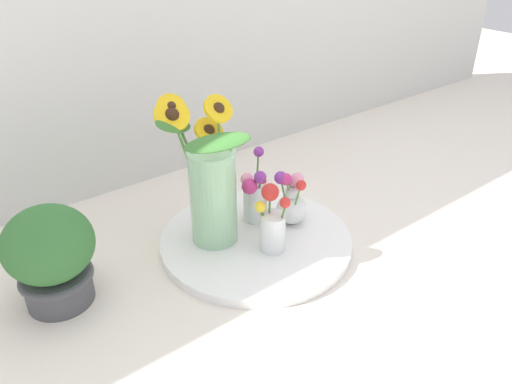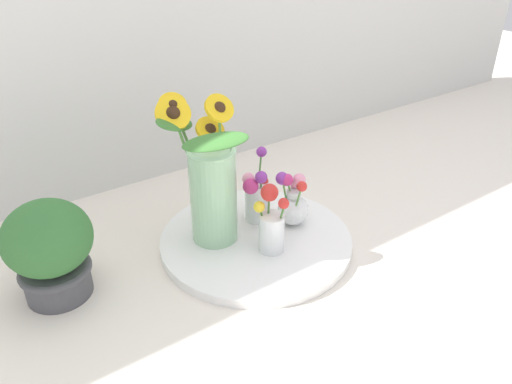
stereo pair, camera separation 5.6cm
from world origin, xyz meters
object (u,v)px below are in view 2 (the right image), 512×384
Objects in this scene: vase_small_center at (271,224)px; potted_plant at (50,248)px; serving_tray at (256,240)px; vase_bulb_right at (293,204)px; mason_jar_sunflowers at (210,184)px; vase_small_back at (256,195)px.

potted_plant is at bearing 161.32° from vase_small_center.
serving_tray is 0.14m from vase_bulb_right.
mason_jar_sunflowers is 0.24m from vase_bulb_right.
mason_jar_sunflowers is (-0.09, 0.07, 0.17)m from serving_tray.
mason_jar_sunflowers is 2.15× the size of vase_small_center.
vase_small_back is (0.05, 0.13, 0.00)m from vase_small_center.
vase_small_back is 0.81× the size of potted_plant.
mason_jar_sunflowers is at bearing 144.34° from serving_tray.
potted_plant reaches higher than vase_small_center.
vase_small_back is 0.53m from potted_plant.
mason_jar_sunflowers is at bearing -178.70° from vase_small_back.
potted_plant reaches higher than vase_small_back.
vase_small_center is 0.91× the size of vase_small_back.
potted_plant is at bearing 170.52° from vase_bulb_right.
serving_tray is at bearing -35.66° from mason_jar_sunflowers.
potted_plant is (-0.48, 0.10, 0.11)m from serving_tray.
mason_jar_sunflowers is at bearing 125.16° from vase_small_center.
serving_tray is 1.33× the size of mason_jar_sunflowers.
vase_small_back is (-0.07, 0.07, 0.02)m from vase_bulb_right.
serving_tray is 0.50m from potted_plant.
serving_tray is at bearing 90.47° from vase_small_center.
serving_tray is 2.61× the size of vase_small_back.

